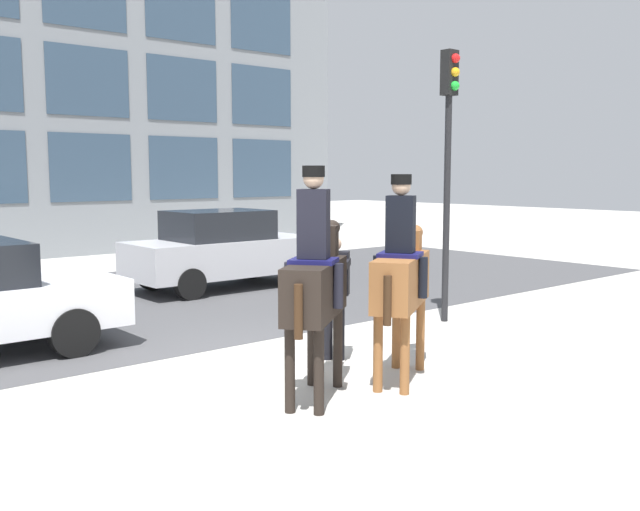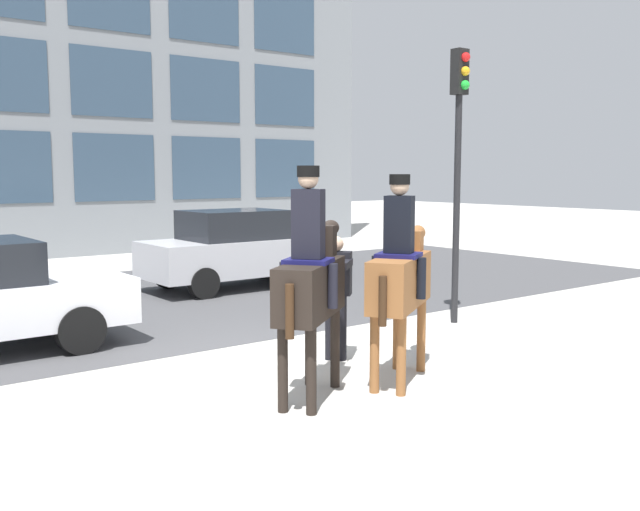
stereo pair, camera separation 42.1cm
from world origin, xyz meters
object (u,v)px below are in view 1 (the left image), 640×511
at_px(mounted_horse_companion, 402,275).
at_px(traffic_light, 449,144).
at_px(mounted_horse_lead, 316,281).
at_px(street_car_far_lane, 222,249).
at_px(pedestrian_bystander, 334,288).

relative_size(mounted_horse_companion, traffic_light, 0.55).
xyz_separation_m(mounted_horse_lead, street_car_far_lane, (3.31, 7.09, -0.46)).
bearing_deg(pedestrian_bystander, mounted_horse_lead, -0.23).
distance_m(pedestrian_bystander, street_car_far_lane, 6.36).
bearing_deg(traffic_light, mounted_horse_lead, -158.02).
relative_size(mounted_horse_lead, street_car_far_lane, 0.63).
xyz_separation_m(mounted_horse_companion, traffic_light, (3.06, 1.85, 1.68)).
relative_size(pedestrian_bystander, traffic_light, 0.37).
xyz_separation_m(mounted_horse_lead, traffic_light, (4.29, 1.73, 1.65)).
distance_m(mounted_horse_companion, street_car_far_lane, 7.51).
height_order(mounted_horse_lead, street_car_far_lane, mounted_horse_lead).
bearing_deg(mounted_horse_companion, pedestrian_bystander, 58.22).
relative_size(street_car_far_lane, traffic_light, 0.92).
bearing_deg(mounted_horse_lead, pedestrian_bystander, 4.26).
bearing_deg(street_car_far_lane, pedestrian_bystander, -109.10).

